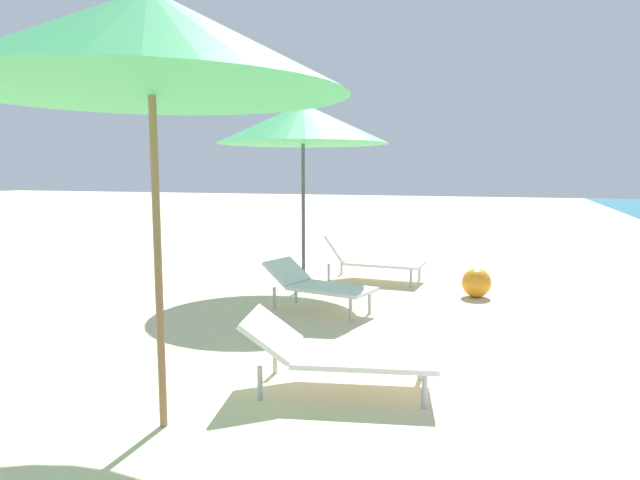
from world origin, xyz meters
The scene contains 6 objects.
umbrella_second centered at (0.19, 4.15, 2.45)m, with size 2.46×2.46×2.83m.
lounger_second_shoreside centered at (1.09, 5.13, 0.31)m, with size 1.56×0.94×0.58m.
umbrella_farthest centered at (-0.48, 8.55, 2.33)m, with size 2.41×2.41×2.67m.
lounger_farthest_shoreside centered at (0.29, 9.47, 0.34)m, with size 1.48×0.76×0.71m.
lounger_farthest_inland centered at (0.15, 7.38, 0.33)m, with size 1.41×0.85×0.59m.
beach_ball centered at (1.90, 8.79, 0.19)m, with size 0.39×0.39×0.39m, color orange.
Camera 1 is at (2.32, 1.17, 1.67)m, focal length 31.33 mm.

